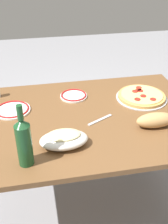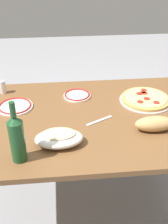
{
  "view_description": "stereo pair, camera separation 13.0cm",
  "coord_description": "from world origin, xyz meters",
  "px_view_note": "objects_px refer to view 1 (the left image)",
  "views": [
    {
      "loc": [
        -0.27,
        -1.36,
        1.63
      ],
      "look_at": [
        0.0,
        0.0,
        0.77
      ],
      "focal_mm": 45.61,
      "sensor_mm": 36.0,
      "label": 1
    },
    {
      "loc": [
        -0.14,
        -1.38,
        1.63
      ],
      "look_at": [
        0.0,
        0.0,
        0.77
      ],
      "focal_mm": 45.61,
      "sensor_mm": 36.0,
      "label": 2
    }
  ],
  "objects_px": {
    "side_plate_near": "(12,110)",
    "bread_loaf": "(156,120)",
    "dining_table": "(84,132)",
    "side_plate_far": "(74,96)",
    "pepperoni_pizza": "(142,96)",
    "wine_bottle": "(24,141)",
    "baked_pasta_dish": "(64,139)"
  },
  "relations": [
    {
      "from": "wine_bottle",
      "to": "side_plate_far",
      "type": "relative_size",
      "value": 1.76
    },
    {
      "from": "bread_loaf",
      "to": "dining_table",
      "type": "bearing_deg",
      "value": 154.3
    },
    {
      "from": "pepperoni_pizza",
      "to": "side_plate_near",
      "type": "bearing_deg",
      "value": -179.97
    },
    {
      "from": "pepperoni_pizza",
      "to": "side_plate_near",
      "type": "height_order",
      "value": "pepperoni_pizza"
    },
    {
      "from": "baked_pasta_dish",
      "to": "side_plate_near",
      "type": "distance_m",
      "value": 0.47
    },
    {
      "from": "wine_bottle",
      "to": "side_plate_far",
      "type": "xyz_separation_m",
      "value": [
        0.31,
        0.58,
        -0.12
      ]
    },
    {
      "from": "side_plate_near",
      "to": "wine_bottle",
      "type": "bearing_deg",
      "value": -81.34
    },
    {
      "from": "side_plate_near",
      "to": "dining_table",
      "type": "bearing_deg",
      "value": -19.19
    },
    {
      "from": "baked_pasta_dish",
      "to": "side_plate_near",
      "type": "xyz_separation_m",
      "value": [
        -0.26,
        0.39,
        -0.03
      ]
    },
    {
      "from": "side_plate_far",
      "to": "bread_loaf",
      "type": "height_order",
      "value": "bread_loaf"
    },
    {
      "from": "side_plate_near",
      "to": "side_plate_far",
      "type": "relative_size",
      "value": 1.22
    },
    {
      "from": "wine_bottle",
      "to": "side_plate_near",
      "type": "bearing_deg",
      "value": 98.66
    },
    {
      "from": "side_plate_far",
      "to": "side_plate_near",
      "type": "bearing_deg",
      "value": -164.95
    },
    {
      "from": "side_plate_near",
      "to": "side_plate_far",
      "type": "xyz_separation_m",
      "value": [
        0.39,
        0.1,
        0.0
      ]
    },
    {
      "from": "baked_pasta_dish",
      "to": "side_plate_near",
      "type": "relative_size",
      "value": 1.12
    },
    {
      "from": "dining_table",
      "to": "side_plate_far",
      "type": "xyz_separation_m",
      "value": [
        -0.02,
        0.25,
        0.12
      ]
    },
    {
      "from": "baked_pasta_dish",
      "to": "wine_bottle",
      "type": "bearing_deg",
      "value": -153.04
    },
    {
      "from": "wine_bottle",
      "to": "bread_loaf",
      "type": "distance_m",
      "value": 0.72
    },
    {
      "from": "wine_bottle",
      "to": "side_plate_far",
      "type": "bearing_deg",
      "value": 61.77
    },
    {
      "from": "baked_pasta_dish",
      "to": "wine_bottle",
      "type": "xyz_separation_m",
      "value": [
        -0.19,
        -0.09,
        0.08
      ]
    },
    {
      "from": "dining_table",
      "to": "pepperoni_pizza",
      "type": "bearing_deg",
      "value": 19.39
    },
    {
      "from": "side_plate_near",
      "to": "bread_loaf",
      "type": "relative_size",
      "value": 0.99
    },
    {
      "from": "side_plate_near",
      "to": "pepperoni_pizza",
      "type": "bearing_deg",
      "value": 0.03
    },
    {
      "from": "dining_table",
      "to": "side_plate_near",
      "type": "relative_size",
      "value": 6.46
    },
    {
      "from": "dining_table",
      "to": "baked_pasta_dish",
      "type": "relative_size",
      "value": 5.75
    },
    {
      "from": "pepperoni_pizza",
      "to": "side_plate_near",
      "type": "distance_m",
      "value": 0.81
    },
    {
      "from": "wine_bottle",
      "to": "dining_table",
      "type": "bearing_deg",
      "value": 45.36
    },
    {
      "from": "dining_table",
      "to": "side_plate_far",
      "type": "bearing_deg",
      "value": 94.76
    },
    {
      "from": "baked_pasta_dish",
      "to": "side_plate_far",
      "type": "bearing_deg",
      "value": 75.31
    },
    {
      "from": "wine_bottle",
      "to": "side_plate_near",
      "type": "xyz_separation_m",
      "value": [
        -0.07,
        0.48,
        -0.12
      ]
    },
    {
      "from": "side_plate_near",
      "to": "bread_loaf",
      "type": "height_order",
      "value": "bread_loaf"
    },
    {
      "from": "pepperoni_pizza",
      "to": "wine_bottle",
      "type": "distance_m",
      "value": 0.89
    }
  ]
}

